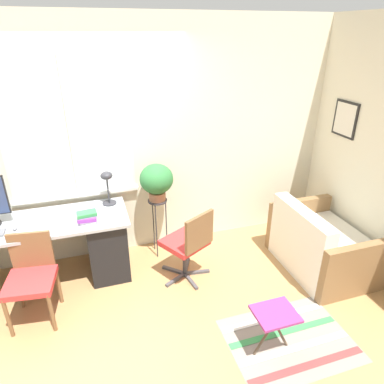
% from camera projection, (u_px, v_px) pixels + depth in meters
% --- Properties ---
extents(ground_plane, '(14.00, 14.00, 0.00)m').
position_uv_depth(ground_plane, '(93.00, 292.00, 3.62)').
color(ground_plane, tan).
extents(wall_back_with_window, '(9.00, 0.12, 2.70)m').
position_uv_depth(wall_back_with_window, '(74.00, 148.00, 3.69)').
color(wall_back_with_window, beige).
rests_on(wall_back_with_window, ground_plane).
extents(wall_right_with_picture, '(0.08, 9.00, 2.70)m').
position_uv_depth(wall_right_with_picture, '(357.00, 143.00, 3.89)').
color(wall_right_with_picture, beige).
rests_on(wall_right_with_picture, ground_plane).
extents(desk, '(2.08, 0.67, 0.75)m').
position_uv_depth(desk, '(29.00, 253.00, 3.58)').
color(desk, '#9EA3A8').
rests_on(desk, ground_plane).
extents(mouse, '(0.04, 0.06, 0.03)m').
position_uv_depth(mouse, '(15.00, 229.00, 3.33)').
color(mouse, slate).
rests_on(mouse, desk).
extents(desk_lamp, '(0.16, 0.16, 0.38)m').
position_uv_depth(desk_lamp, '(107.00, 181.00, 3.73)').
color(desk_lamp, '#2D2D33').
rests_on(desk_lamp, desk).
extents(book_stack, '(0.20, 0.18, 0.10)m').
position_uv_depth(book_stack, '(87.00, 217.00, 3.47)').
color(book_stack, white).
rests_on(book_stack, desk).
extents(desk_chair_wooden, '(0.47, 0.48, 0.83)m').
position_uv_depth(desk_chair_wooden, '(31.00, 276.00, 3.16)').
color(desk_chair_wooden, brown).
rests_on(desk_chair_wooden, ground_plane).
extents(office_chair_swivel, '(0.57, 0.58, 0.85)m').
position_uv_depth(office_chair_swivel, '(189.00, 243.00, 3.64)').
color(office_chair_swivel, '#47474C').
rests_on(office_chair_swivel, ground_plane).
extents(couch_loveseat, '(0.84, 1.13, 0.79)m').
position_uv_depth(couch_loveseat, '(321.00, 247.00, 3.90)').
color(couch_loveseat, white).
rests_on(couch_loveseat, ground_plane).
extents(plant_stand, '(0.22, 0.22, 0.73)m').
position_uv_depth(plant_stand, '(158.00, 209.00, 4.02)').
color(plant_stand, '#333338').
rests_on(plant_stand, ground_plane).
extents(potted_plant, '(0.38, 0.38, 0.43)m').
position_uv_depth(potted_plant, '(157.00, 180.00, 3.86)').
color(potted_plant, '#9E6B4C').
rests_on(potted_plant, plant_stand).
extents(floor_rug_striped, '(1.09, 0.82, 0.01)m').
position_uv_depth(floor_rug_striped, '(289.00, 340.00, 3.06)').
color(floor_rug_striped, gray).
rests_on(floor_rug_striped, ground_plane).
extents(folding_stool, '(0.35, 0.30, 0.43)m').
position_uv_depth(folding_stool, '(275.00, 317.00, 2.81)').
color(folding_stool, '#93337A').
rests_on(folding_stool, ground_plane).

